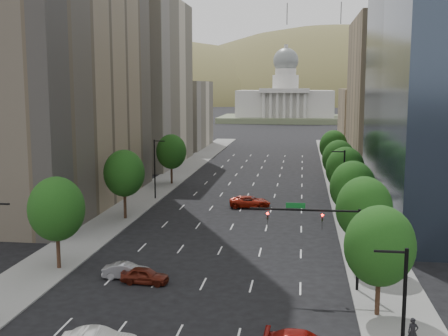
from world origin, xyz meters
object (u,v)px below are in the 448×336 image
at_px(car_silver, 127,271).
at_px(car_red_far, 250,202).
at_px(capitol, 285,103).
at_px(car_maroon, 145,276).
at_px(traffic_signal, 328,230).

xyz_separation_m(car_silver, car_red_far, (8.13, 30.81, 0.11)).
relative_size(capitol, car_maroon, 14.36).
bearing_deg(traffic_signal, capitol, 92.74).
xyz_separation_m(capitol, car_silver, (-6.99, -219.22, -7.89)).
bearing_deg(car_red_far, car_maroon, 163.36).
height_order(car_maroon, car_silver, car_maroon).
bearing_deg(capitol, car_silver, -91.83).
height_order(traffic_signal, capitol, capitol).
distance_m(traffic_signal, capitol, 219.99).
xyz_separation_m(capitol, car_red_far, (1.14, -188.41, -7.78)).
xyz_separation_m(traffic_signal, capitol, (-10.53, 219.71, 3.40)).
bearing_deg(car_silver, car_red_far, -19.43).
bearing_deg(capitol, car_maroon, -91.30).
height_order(car_silver, car_red_far, car_red_far).
bearing_deg(traffic_signal, car_silver, 178.41).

